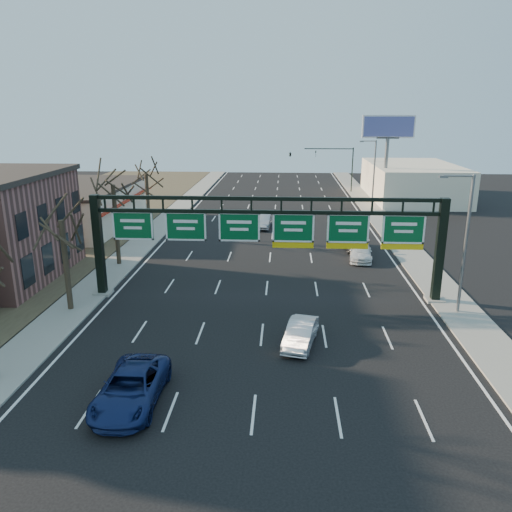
# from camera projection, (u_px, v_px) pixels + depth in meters

# --- Properties ---
(ground) EXTENTS (160.00, 160.00, 0.00)m
(ground) POSITION_uv_depth(u_px,v_px,m) (260.00, 350.00, 27.52)
(ground) COLOR black
(ground) RESTS_ON ground
(sidewalk_left) EXTENTS (3.00, 120.00, 0.12)m
(sidewalk_left) POSITION_uv_depth(u_px,v_px,m) (136.00, 248.00, 47.35)
(sidewalk_left) COLOR gray
(sidewalk_left) RESTS_ON ground
(sidewalk_right) EXTENTS (3.00, 120.00, 0.12)m
(sidewalk_right) POSITION_uv_depth(u_px,v_px,m) (409.00, 253.00, 45.95)
(sidewalk_right) COLOR gray
(sidewalk_right) RESTS_ON ground
(dirt_strip_left) EXTENTS (21.00, 120.00, 0.06)m
(dirt_strip_left) POSITION_uv_depth(u_px,v_px,m) (12.00, 247.00, 48.03)
(dirt_strip_left) COLOR #473D2B
(dirt_strip_left) RESTS_ON ground
(lane_markings) EXTENTS (21.60, 120.00, 0.01)m
(lane_markings) POSITION_uv_depth(u_px,v_px,m) (271.00, 251.00, 46.67)
(lane_markings) COLOR white
(lane_markings) RESTS_ON ground
(sign_gantry) EXTENTS (24.60, 1.20, 7.20)m
(sign_gantry) POSITION_uv_depth(u_px,v_px,m) (269.00, 234.00, 33.86)
(sign_gantry) COLOR black
(sign_gantry) RESTS_ON ground
(cream_strip) EXTENTS (10.90, 18.40, 4.70)m
(cream_strip) POSITION_uv_depth(u_px,v_px,m) (82.00, 206.00, 55.80)
(cream_strip) COLOR beige
(cream_strip) RESTS_ON ground
(building_right_distant) EXTENTS (12.00, 20.00, 5.00)m
(building_right_distant) POSITION_uv_depth(u_px,v_px,m) (412.00, 181.00, 73.58)
(building_right_distant) COLOR beige
(building_right_distant) RESTS_ON ground
(tree_gantry) EXTENTS (3.60, 3.60, 8.48)m
(tree_gantry) POSITION_uv_depth(u_px,v_px,m) (59.00, 204.00, 30.99)
(tree_gantry) COLOR #30241A
(tree_gantry) RESTS_ON sidewalk_left
(tree_mid) EXTENTS (3.60, 3.60, 9.24)m
(tree_mid) POSITION_uv_depth(u_px,v_px,m) (112.00, 172.00, 40.36)
(tree_mid) COLOR #30241A
(tree_mid) RESTS_ON sidewalk_left
(tree_far) EXTENTS (3.60, 3.60, 8.86)m
(tree_far) POSITION_uv_depth(u_px,v_px,m) (145.00, 164.00, 50.03)
(tree_far) COLOR #30241A
(tree_far) RESTS_ON sidewalk_left
(streetlight_near) EXTENTS (2.15, 0.22, 9.00)m
(streetlight_near) POSITION_uv_depth(u_px,v_px,m) (464.00, 237.00, 31.14)
(streetlight_near) COLOR slate
(streetlight_near) RESTS_ON sidewalk_right
(streetlight_far) EXTENTS (2.15, 0.22, 9.00)m
(streetlight_far) POSITION_uv_depth(u_px,v_px,m) (373.00, 172.00, 63.69)
(streetlight_far) COLOR slate
(streetlight_far) RESTS_ON sidewalk_right
(billboard_right) EXTENTS (7.00, 0.50, 12.00)m
(billboard_right) POSITION_uv_depth(u_px,v_px,m) (388.00, 138.00, 67.19)
(billboard_right) COLOR slate
(billboard_right) RESTS_ON ground
(traffic_signal_mast) EXTENTS (10.16, 0.54, 7.00)m
(traffic_signal_mast) POSITION_uv_depth(u_px,v_px,m) (314.00, 157.00, 78.30)
(traffic_signal_mast) COLOR black
(traffic_signal_mast) RESTS_ON ground
(car_blue_suv) EXTENTS (2.62, 5.63, 1.56)m
(car_blue_suv) POSITION_uv_depth(u_px,v_px,m) (131.00, 388.00, 22.37)
(car_blue_suv) COLOR navy
(car_blue_suv) RESTS_ON ground
(car_silver_sedan) EXTENTS (2.28, 4.32, 1.35)m
(car_silver_sedan) POSITION_uv_depth(u_px,v_px,m) (301.00, 334.00, 27.99)
(car_silver_sedan) COLOR silver
(car_silver_sedan) RESTS_ON ground
(car_white_wagon) EXTENTS (2.44, 4.83, 1.34)m
(car_white_wagon) POSITION_uv_depth(u_px,v_px,m) (361.00, 252.00, 43.93)
(car_white_wagon) COLOR white
(car_white_wagon) RESTS_ON ground
(car_grey_far) EXTENTS (2.19, 4.66, 1.54)m
(car_grey_far) POSITION_uv_depth(u_px,v_px,m) (354.00, 242.00, 46.92)
(car_grey_far) COLOR #383B3D
(car_grey_far) RESTS_ON ground
(car_silver_distant) EXTENTS (1.95, 4.84, 1.56)m
(car_silver_distant) POSITION_uv_depth(u_px,v_px,m) (263.00, 220.00, 55.82)
(car_silver_distant) COLOR #A7A7AC
(car_silver_distant) RESTS_ON ground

